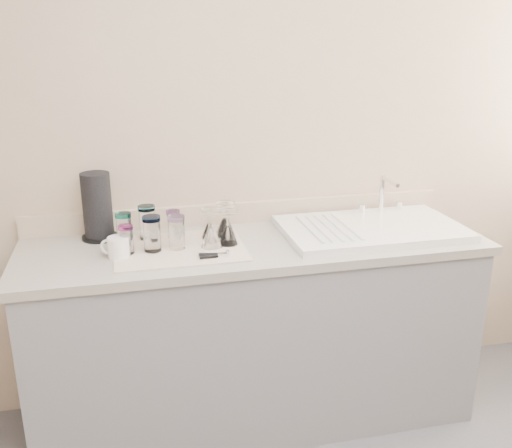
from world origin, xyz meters
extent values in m
cube|color=tan|center=(0.00, 1.50, 1.25)|extent=(3.50, 0.04, 2.50)
cube|color=slate|center=(0.00, 1.20, 0.43)|extent=(2.00, 0.60, 0.86)
cube|color=gray|center=(0.00, 1.20, 0.88)|extent=(2.06, 0.62, 0.04)
cube|color=white|center=(0.55, 1.20, 0.92)|extent=(0.82, 0.50, 0.03)
cylinder|color=silver|center=(0.69, 1.40, 1.03)|extent=(0.02, 0.02, 0.18)
cylinder|color=silver|center=(0.69, 1.32, 1.10)|extent=(0.02, 0.16, 0.02)
cylinder|color=silver|center=(0.59, 1.40, 0.96)|extent=(0.03, 0.03, 0.04)
cylinder|color=silver|center=(0.79, 1.40, 0.96)|extent=(0.03, 0.03, 0.04)
cube|color=white|center=(-0.34, 1.18, 0.90)|extent=(0.55, 0.42, 0.01)
cylinder|color=white|center=(-0.56, 1.30, 0.97)|extent=(0.06, 0.06, 0.12)
cylinder|color=#17897B|center=(-0.56, 1.30, 1.04)|extent=(0.07, 0.07, 0.02)
cylinder|color=white|center=(-0.46, 1.33, 0.97)|extent=(0.07, 0.07, 0.13)
cylinder|color=#2E9DC7|center=(-0.46, 1.33, 1.05)|extent=(0.08, 0.08, 0.02)
cylinder|color=white|center=(-0.35, 1.32, 0.96)|extent=(0.06, 0.06, 0.11)
cylinder|color=purple|center=(-0.35, 1.32, 1.02)|extent=(0.06, 0.06, 0.02)
cylinder|color=white|center=(-0.56, 1.17, 0.96)|extent=(0.06, 0.06, 0.11)
cylinder|color=#C530A8|center=(-0.56, 1.17, 1.02)|extent=(0.06, 0.06, 0.02)
cylinder|color=white|center=(-0.45, 1.17, 0.97)|extent=(0.07, 0.07, 0.13)
cylinder|color=blue|center=(-0.45, 1.17, 1.05)|extent=(0.08, 0.08, 0.02)
cylinder|color=white|center=(-0.35, 1.18, 0.97)|extent=(0.07, 0.07, 0.13)
cylinder|color=#B191D5|center=(-0.35, 1.18, 1.04)|extent=(0.07, 0.07, 0.02)
cone|color=white|center=(-0.19, 1.28, 0.94)|extent=(0.07, 0.07, 0.06)
cylinder|color=white|center=(-0.19, 1.28, 1.00)|extent=(0.01, 0.01, 0.05)
cylinder|color=white|center=(-0.19, 1.28, 1.03)|extent=(0.07, 0.07, 0.01)
cone|color=white|center=(-0.12, 1.31, 0.94)|extent=(0.07, 0.07, 0.07)
cylinder|color=white|center=(-0.12, 1.31, 1.01)|extent=(0.01, 0.01, 0.06)
cylinder|color=white|center=(-0.12, 1.31, 1.04)|extent=(0.07, 0.07, 0.01)
cone|color=white|center=(-0.20, 1.16, 0.95)|extent=(0.09, 0.09, 0.09)
cylinder|color=white|center=(-0.20, 1.16, 1.03)|extent=(0.01, 0.01, 0.07)
cylinder|color=white|center=(-0.20, 1.16, 1.07)|extent=(0.09, 0.09, 0.01)
cone|color=white|center=(-0.13, 1.18, 0.95)|extent=(0.08, 0.08, 0.08)
cylinder|color=white|center=(-0.13, 1.18, 1.02)|extent=(0.01, 0.01, 0.06)
cylinder|color=white|center=(-0.13, 1.18, 1.05)|extent=(0.08, 0.08, 0.01)
cone|color=white|center=(-0.12, 1.29, 0.95)|extent=(0.09, 0.09, 0.08)
cylinder|color=white|center=(-0.12, 1.29, 1.02)|extent=(0.01, 0.01, 0.06)
cylinder|color=white|center=(-0.12, 1.29, 1.06)|extent=(0.09, 0.09, 0.01)
cube|color=silver|center=(-0.17, 1.04, 0.92)|extent=(0.05, 0.03, 0.02)
cylinder|color=black|center=(-0.23, 1.03, 0.92)|extent=(0.10, 0.02, 0.02)
cylinder|color=black|center=(-0.23, 1.05, 0.92)|extent=(0.10, 0.04, 0.02)
cylinder|color=white|center=(-0.59, 1.14, 0.94)|extent=(0.11, 0.11, 0.09)
torus|color=white|center=(-0.63, 1.16, 0.94)|extent=(0.07, 0.04, 0.07)
cylinder|color=black|center=(-0.67, 1.41, 0.91)|extent=(0.16, 0.16, 0.01)
cylinder|color=black|center=(-0.67, 1.41, 1.06)|extent=(0.13, 0.13, 0.29)
camera|label=1|loc=(-0.55, -1.11, 1.78)|focal=40.00mm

